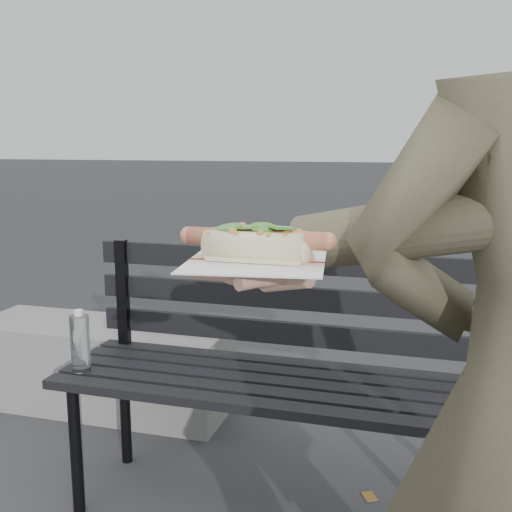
{
  "coord_description": "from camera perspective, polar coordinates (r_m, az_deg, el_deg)",
  "views": [
    {
      "loc": [
        0.32,
        -0.85,
        1.23
      ],
      "look_at": [
        0.09,
        -0.06,
        1.08
      ],
      "focal_mm": 42.0,
      "sensor_mm": 36.0,
      "label": 1
    }
  ],
  "objects": [
    {
      "name": "held_hotdog",
      "position": [
        0.86,
        14.16,
        2.28
      ],
      "size": [
        0.64,
        0.32,
        0.2
      ],
      "color": "#463E2F"
    },
    {
      "name": "park_bench",
      "position": [
        2.02,
        2.63,
        -9.86
      ],
      "size": [
        1.5,
        0.44,
        0.88
      ],
      "color": "black",
      "rests_on": "ground"
    },
    {
      "name": "concrete_block",
      "position": [
        2.96,
        -14.42,
        -10.09
      ],
      "size": [
        1.2,
        0.4,
        0.4
      ],
      "primitive_type": "cube",
      "color": "slate",
      "rests_on": "ground"
    }
  ]
}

